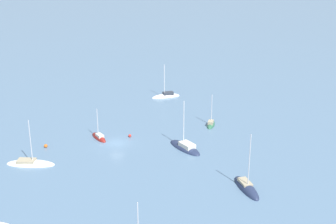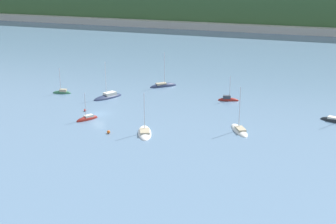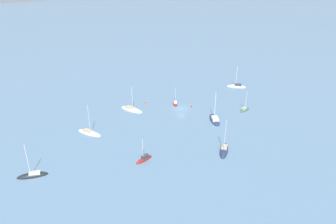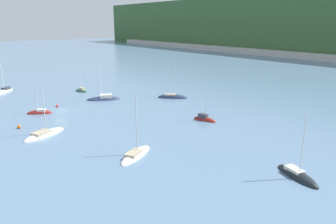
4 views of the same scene
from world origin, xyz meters
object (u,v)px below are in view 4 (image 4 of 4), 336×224
sailboat_4 (136,155)px  mooring_buoy_0 (57,106)px  sailboat_0 (44,135)px  sailboat_1 (81,91)px  sailboat_3 (297,176)px  sailboat_8 (172,98)px  sailboat_6 (40,113)px  sailboat_7 (104,99)px  sailboat_5 (204,120)px  mooring_buoy_1 (19,127)px  sailboat_2 (5,92)px

sailboat_4 → mooring_buoy_0: size_ratio=16.64×
sailboat_0 → sailboat_4: (16.66, 7.52, 0.01)m
sailboat_1 → sailboat_3: (64.64, 0.27, -0.04)m
sailboat_4 → sailboat_8: 37.19m
sailboat_6 → sailboat_7: sailboat_7 is taller
sailboat_6 → mooring_buoy_0: (-3.24, 4.81, 0.20)m
sailboat_3 → sailboat_6: bearing=-144.9°
sailboat_4 → sailboat_5: bearing=-11.4°
sailboat_1 → sailboat_7: size_ratio=0.74×
mooring_buoy_1 → sailboat_0: bearing=20.6°
sailboat_3 → sailboat_5: bearing=179.4°
sailboat_7 → sailboat_4: bearing=96.9°
sailboat_4 → sailboat_8: (-25.81, 26.77, -0.01)m
sailboat_1 → sailboat_5: sailboat_1 is taller
sailboat_3 → sailboat_5: sailboat_3 is taller
sailboat_5 → sailboat_8: (-19.05, 7.07, -0.06)m
sailboat_3 → sailboat_6: size_ratio=1.40×
sailboat_2 → sailboat_4: (58.98, 4.82, -0.04)m
sailboat_0 → sailboat_1: size_ratio=1.21×
sailboat_5 → mooring_buoy_0: 33.39m
sailboat_2 → sailboat_0: bearing=39.7°
mooring_buoy_1 → sailboat_6: bearing=143.4°
sailboat_6 → sailboat_7: 16.68m
sailboat_4 → sailboat_1: bearing=45.5°
sailboat_6 → sailboat_2: bearing=-59.6°
sailboat_5 → sailboat_7: sailboat_7 is taller
sailboat_2 → mooring_buoy_1: (35.88, -5.12, 0.20)m
sailboat_4 → sailboat_6: bearing=67.1°
sailboat_7 → sailboat_8: size_ratio=0.97×
sailboat_1 → mooring_buoy_1: size_ratio=11.15×
sailboat_1 → sailboat_6: sailboat_1 is taller
sailboat_8 → sailboat_0: bearing=-119.2°
sailboat_1 → sailboat_2: 20.49m
sailboat_0 → mooring_buoy_0: bearing=40.1°
sailboat_3 → mooring_buoy_1: sailboat_3 is taller
sailboat_6 → sailboat_8: (5.22, 30.81, -0.01)m
sailboat_3 → sailboat_7: sailboat_7 is taller
sailboat_6 → mooring_buoy_0: 5.80m
sailboat_0 → sailboat_2: bearing=61.7°
sailboat_1 → sailboat_2: (-11.87, -16.70, -0.00)m
sailboat_6 → sailboat_8: size_ratio=0.66×
sailboat_3 → sailboat_6: sailboat_3 is taller
sailboat_0 → mooring_buoy_1: (-6.44, -2.42, 0.25)m
sailboat_8 → mooring_buoy_0: size_ratio=17.62×
sailboat_0 → mooring_buoy_0: size_ratio=15.27×
sailboat_5 → sailboat_0: bearing=-124.1°
sailboat_0 → sailboat_7: sailboat_7 is taller
sailboat_1 → mooring_buoy_0: bearing=124.5°
sailboat_7 → mooring_buoy_1: 24.99m
mooring_buoy_1 → sailboat_3: bearing=28.5°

